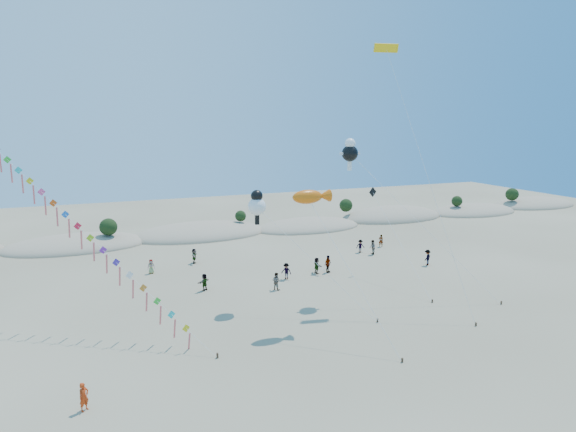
{
  "coord_description": "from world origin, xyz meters",
  "views": [
    {
      "loc": [
        -12.98,
        -20.43,
        15.48
      ],
      "look_at": [
        0.81,
        14.0,
        8.28
      ],
      "focal_mm": 30.0,
      "sensor_mm": 36.0,
      "label": 1
    }
  ],
  "objects": [
    {
      "name": "dune_ridge",
      "position": [
        1.06,
        45.14,
        0.11
      ],
      "size": [
        145.3,
        11.49,
        5.57
      ],
      "color": "gray",
      "rests_on": "ground"
    },
    {
      "name": "beachgoers",
      "position": [
        7.1,
        24.98,
        0.84
      ],
      "size": [
        29.69,
        12.88,
        1.85
      ],
      "color": "slate",
      "rests_on": "ground"
    },
    {
      "name": "fish_kite",
      "position": [
        2.12,
        12.41,
        9.95
      ],
      "size": [
        4.34,
        9.15,
        10.52
      ],
      "color": "#3F2D1E",
      "rests_on": "ground"
    },
    {
      "name": "kite_train",
      "position": [
        -17.69,
        21.43,
        10.83
      ],
      "size": [
        21.94,
        23.58,
        21.29
      ],
      "color": "#3F2D1E",
      "rests_on": "ground"
    },
    {
      "name": "dark_kite",
      "position": [
        13.88,
        20.15,
        6.29
      ],
      "size": [
        1.05,
        11.15,
        8.86
      ],
      "color": "#3F2D1E",
      "rests_on": "ground"
    },
    {
      "name": "parafoil_kite",
      "position": [
        11.48,
        17.12,
        21.41
      ],
      "size": [
        3.26,
        11.3,
        22.32
      ],
      "color": "#3F2D1E",
      "rests_on": "ground"
    },
    {
      "name": "ground",
      "position": [
        0.0,
        0.0,
        0.0
      ],
      "size": [
        160.0,
        160.0,
        0.0
      ],
      "primitive_type": "plane",
      "color": "#7A6F54",
      "rests_on": "ground"
    },
    {
      "name": "cartoon_kite_low",
      "position": [
        -0.55,
        17.6,
        8.72
      ],
      "size": [
        8.23,
        8.36,
        9.96
      ],
      "color": "#3F2D1E",
      "rests_on": "ground"
    },
    {
      "name": "flyer_foreground",
      "position": [
        -14.45,
        5.81,
        0.81
      ],
      "size": [
        0.7,
        0.68,
        1.62
      ],
      "primitive_type": "imported",
      "rotation": [
        0.0,
        0.0,
        0.7
      ],
      "color": "#B9320E",
      "rests_on": "ground"
    },
    {
      "name": "cartoon_kite_high",
      "position": [
        8.09,
        17.32,
        12.95
      ],
      "size": [
        11.85,
        8.8,
        14.16
      ],
      "color": "#3F2D1E",
      "rests_on": "ground"
    }
  ]
}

